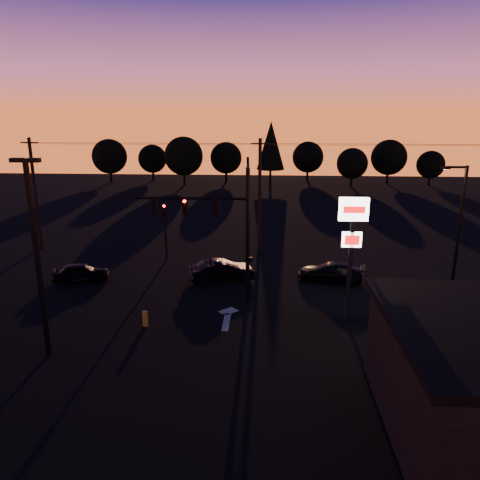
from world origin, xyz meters
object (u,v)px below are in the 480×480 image
object	(u,v)px
suv_parked	(474,366)
streetlight	(458,226)
car_left	(81,273)
car_mid	(222,271)
secondary_signal	(165,224)
traffic_signal_mast	(220,220)
pylon_sign	(352,234)
parking_lot_light	(36,247)
bollard	(145,319)
car_right	(330,272)

from	to	relation	value
suv_parked	streetlight	bearing A→B (deg)	89.05
car_left	car_mid	xyz separation A→B (m)	(9.36, 0.63, 0.09)
secondary_signal	car_left	size ratio (longest dim) A/B	1.20
traffic_signal_mast	secondary_signal	size ratio (longest dim) A/B	1.97
pylon_sign	suv_parked	bearing A→B (deg)	-50.76
traffic_signal_mast	suv_parked	bearing A→B (deg)	-34.49
parking_lot_light	bollard	world-z (taller)	parking_lot_light
traffic_signal_mast	car_right	world-z (taller)	traffic_signal_mast
parking_lot_light	pylon_sign	distance (m)	15.19
parking_lot_light	car_mid	xyz separation A→B (m)	(7.17, 10.25, -4.56)
bollard	car_right	distance (m)	12.94
secondary_signal	car_left	bearing A→B (deg)	-133.99
car_left	car_mid	size ratio (longest dim) A/B	0.84
car_mid	traffic_signal_mast	bearing A→B (deg)	166.36
pylon_sign	car_left	size ratio (longest dim) A/B	1.87
streetlight	car_mid	xyz separation A→B (m)	(-14.24, 1.75, -3.71)
bollard	car_right	xyz separation A→B (m)	(10.63, 7.38, 0.22)
parking_lot_light	car_left	world-z (taller)	parking_lot_light
traffic_signal_mast	car_right	bearing A→B (deg)	27.66
car_mid	suv_parked	distance (m)	16.23
car_mid	car_right	world-z (taller)	car_mid
bollard	car_left	distance (m)	8.70
parking_lot_light	car_right	distance (m)	18.49
car_mid	parking_lot_light	bearing A→B (deg)	127.28
pylon_sign	parking_lot_light	bearing A→B (deg)	-162.77
secondary_signal	pylon_sign	distance (m)	15.75
streetlight	car_mid	distance (m)	14.82
secondary_signal	parking_lot_light	size ratio (longest dim) A/B	0.48
secondary_signal	streetlight	world-z (taller)	streetlight
car_left	parking_lot_light	bearing A→B (deg)	177.38
streetlight	car_right	size ratio (longest dim) A/B	1.83
bollard	suv_parked	distance (m)	15.75
streetlight	car_right	xyz separation A→B (m)	(-7.02, 2.15, -3.79)
bollard	car_mid	bearing A→B (deg)	63.92
bollard	car_right	size ratio (longest dim) A/B	0.19
parking_lot_light	car_mid	bearing A→B (deg)	55.05
parking_lot_light	bollard	bearing A→B (deg)	41.14
bollard	car_mid	size ratio (longest dim) A/B	0.19
car_left	car_right	xyz separation A→B (m)	(16.58, 1.03, 0.02)
car_left	car_right	world-z (taller)	car_right
streetlight	suv_parked	world-z (taller)	streetlight
streetlight	car_mid	size ratio (longest dim) A/B	1.85
car_mid	pylon_sign	bearing A→B (deg)	-145.88
suv_parked	parking_lot_light	bearing A→B (deg)	-169.05
parking_lot_light	bollard	size ratio (longest dim) A/B	11.06
car_mid	car_right	bearing A→B (deg)	-104.58
parking_lot_light	streetlight	distance (m)	23.05
traffic_signal_mast	car_right	size ratio (longest dim) A/B	1.97
pylon_sign	suv_parked	xyz separation A→B (m)	(4.43, -5.43, -4.29)
car_mid	car_right	distance (m)	7.23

